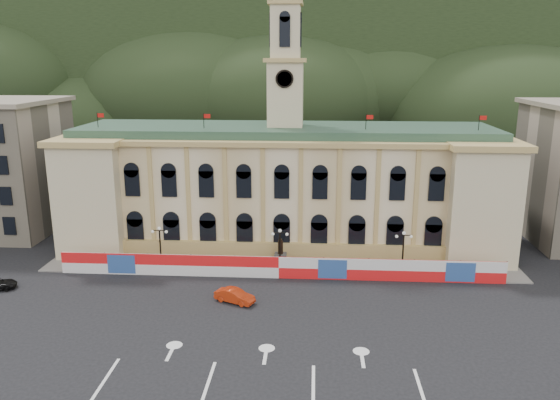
{
  "coord_description": "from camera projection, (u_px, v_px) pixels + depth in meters",
  "views": [
    {
      "loc": [
        3.82,
        -42.2,
        23.84
      ],
      "look_at": [
        -0.06,
        18.0,
        8.31
      ],
      "focal_mm": 35.0,
      "sensor_mm": 36.0,
      "label": 1
    }
  ],
  "objects": [
    {
      "name": "ground",
      "position": [
        267.0,
        345.0,
        46.97
      ],
      "size": [
        260.0,
        260.0,
        0.0
      ],
      "primitive_type": "plane",
      "color": "black",
      "rests_on": "ground"
    },
    {
      "name": "lane_markings",
      "position": [
        262.0,
        378.0,
        42.13
      ],
      "size": [
        26.0,
        10.0,
        0.02
      ],
      "primitive_type": null,
      "color": "white",
      "rests_on": "ground"
    },
    {
      "name": "hill_ridge",
      "position": [
        303.0,
        75.0,
        160.01
      ],
      "size": [
        230.0,
        80.0,
        64.0
      ],
      "color": "black",
      "rests_on": "ground"
    },
    {
      "name": "city_hall",
      "position": [
        285.0,
        185.0,
        71.71
      ],
      "size": [
        56.2,
        17.6,
        37.1
      ],
      "color": "beige",
      "rests_on": "ground"
    },
    {
      "name": "hoarding_fence",
      "position": [
        279.0,
        267.0,
        61.21
      ],
      "size": [
        50.0,
        0.44,
        2.5
      ],
      "color": "red",
      "rests_on": "ground"
    },
    {
      "name": "pavement",
      "position": [
        280.0,
        268.0,
        64.1
      ],
      "size": [
        56.0,
        5.5,
        0.16
      ],
      "primitive_type": "cube",
      "color": "slate",
      "rests_on": "ground"
    },
    {
      "name": "statue",
      "position": [
        280.0,
        259.0,
        64.07
      ],
      "size": [
        1.4,
        1.4,
        3.72
      ],
      "color": "#595651",
      "rests_on": "ground"
    },
    {
      "name": "lamp_left",
      "position": [
        160.0,
        244.0,
        63.5
      ],
      "size": [
        1.96,
        0.44,
        5.15
      ],
      "color": "black",
      "rests_on": "ground"
    },
    {
      "name": "lamp_center",
      "position": [
        280.0,
        246.0,
        62.63
      ],
      "size": [
        1.96,
        0.44,
        5.15
      ],
      "color": "black",
      "rests_on": "ground"
    },
    {
      "name": "lamp_right",
      "position": [
        403.0,
        249.0,
        61.76
      ],
      "size": [
        1.96,
        0.44,
        5.15
      ],
      "color": "black",
      "rests_on": "ground"
    },
    {
      "name": "red_sedan",
      "position": [
        235.0,
        296.0,
        55.15
      ],
      "size": [
        4.5,
        5.24,
        1.38
      ],
      "primitive_type": "imported",
      "rotation": [
        0.0,
        0.0,
        1.16
      ],
      "color": "#B62A0D",
      "rests_on": "ground"
    }
  ]
}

